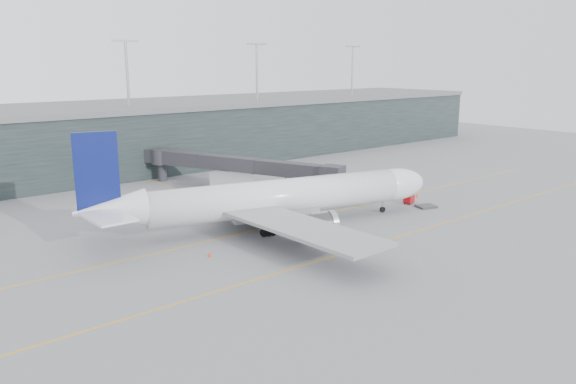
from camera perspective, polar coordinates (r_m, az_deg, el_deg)
ground at (r=87.90m, az=-5.24°, el=-3.37°), size 320.00×320.00×0.00m
taxiline_a at (r=84.76m, az=-3.70°, el=-3.96°), size 160.00×0.25×0.02m
taxiline_b at (r=73.07m, az=3.77°, el=-6.79°), size 160.00×0.25×0.02m
taxiline_lead_main at (r=106.83m, az=-9.14°, el=-0.51°), size 0.25×60.00×0.02m
terminal at (r=137.29m, az=-19.26°, el=5.16°), size 240.00×36.00×29.00m
main_aircraft at (r=85.84m, az=-1.21°, el=-0.62°), size 56.22×51.77×15.98m
jet_bridge at (r=114.06m, az=-5.90°, el=3.09°), size 19.50×44.22×6.90m
gse_cart at (r=102.96m, az=12.19°, el=-0.70°), size 2.46×1.94×1.47m
baggage_dolly at (r=101.01m, az=13.86°, el=-1.41°), size 3.85×3.43×0.32m
uld_a at (r=93.10m, az=-12.17°, el=-1.99°), size 2.64×2.32×2.04m
uld_b at (r=95.33m, az=-11.04°, el=-1.69°), size 2.28×2.05×1.71m
uld_c at (r=95.95m, az=-8.60°, el=-1.54°), size 2.17×1.98×1.59m
cone_nose at (r=107.99m, az=12.98°, el=-0.34°), size 0.48×0.48×0.76m
cone_wing_stbd at (r=79.67m, az=8.76°, el=-4.93°), size 0.48×0.48×0.76m
cone_wing_port at (r=101.30m, az=-5.10°, el=-0.96°), size 0.42×0.42×0.66m
cone_tail at (r=74.30m, az=-7.96°, el=-6.26°), size 0.45×0.45×0.72m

